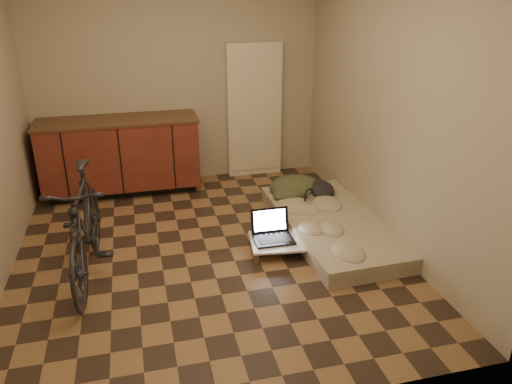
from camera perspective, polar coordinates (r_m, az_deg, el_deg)
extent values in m
cube|color=brown|center=(4.83, -5.61, -6.70)|extent=(3.50, 4.00, 0.00)
cube|color=tan|center=(6.28, -8.99, 12.77)|extent=(3.50, 0.00, 2.60)
cube|color=tan|center=(2.48, 0.45, -2.76)|extent=(3.50, 0.00, 2.60)
cube|color=tan|center=(4.89, 14.76, 9.43)|extent=(0.00, 4.00, 2.60)
cube|color=black|center=(6.35, -14.80, 0.61)|extent=(1.70, 0.48, 0.10)
cube|color=#561F18|center=(6.16, -15.20, 4.26)|extent=(1.80, 0.60, 0.78)
cube|color=#4E311C|center=(6.05, -15.60, 7.89)|extent=(1.84, 0.62, 0.03)
cube|color=#F0E8BE|center=(6.47, -0.20, 9.26)|extent=(0.70, 0.10, 1.70)
imported|color=black|center=(4.42, -19.08, -3.09)|extent=(0.58, 1.67, 1.06)
cube|color=tan|center=(5.17, 8.65, -3.98)|extent=(0.97, 1.95, 0.12)
cube|color=beige|center=(5.13, 8.70, -3.15)|extent=(0.99, 1.97, 0.05)
cube|color=brown|center=(4.58, 0.06, -7.63)|extent=(0.04, 0.04, 0.10)
cube|color=brown|center=(4.92, -0.51, -5.32)|extent=(0.04, 0.04, 0.10)
cube|color=brown|center=(4.69, 7.91, -7.07)|extent=(0.04, 0.04, 0.10)
cube|color=brown|center=(5.03, 6.80, -4.86)|extent=(0.04, 0.04, 0.10)
cube|color=silver|center=(4.77, 3.61, -5.58)|extent=(0.75, 0.54, 0.02)
cube|color=black|center=(4.74, 2.05, -5.46)|extent=(0.37, 0.27, 0.02)
cube|color=black|center=(4.82, 1.57, -3.24)|extent=(0.37, 0.08, 0.24)
cube|color=white|center=(4.82, 1.57, -3.24)|extent=(0.31, 0.06, 0.19)
ellipsoid|color=white|center=(4.78, 5.96, -5.18)|extent=(0.08, 0.11, 0.04)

